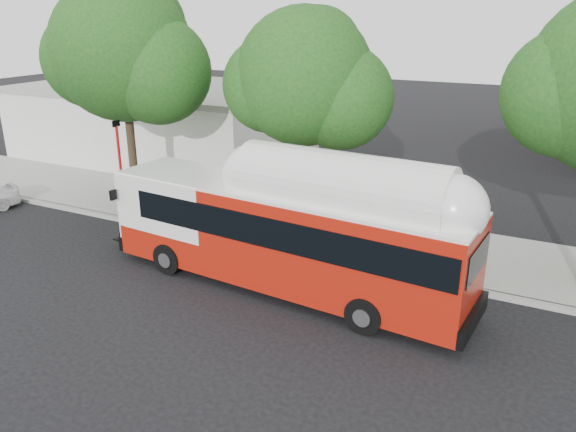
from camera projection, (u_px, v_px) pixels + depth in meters
name	position (u px, v px, depth m)	size (l,w,h in m)	color
ground	(248.00, 306.00, 16.89)	(120.00, 120.00, 0.00)	black
sidewalk	(331.00, 232.00, 22.33)	(60.00, 5.00, 0.15)	gray
curb_strip	(303.00, 256.00, 20.14)	(60.00, 0.30, 0.15)	gray
red_curb_segment	(232.00, 242.00, 21.40)	(10.00, 0.32, 0.16)	maroon
street_tree_left	(133.00, 57.00, 22.87)	(6.67, 5.80, 9.74)	#2D2116
street_tree_mid	(315.00, 83.00, 20.20)	(5.75, 5.00, 8.62)	#2D2116
low_commercial_bldg	(164.00, 120.00, 33.79)	(16.20, 10.20, 4.25)	silver
transit_bus	(286.00, 237.00, 17.43)	(12.84, 3.56, 3.75)	#A6180B
signal_pole	(121.00, 170.00, 23.16)	(0.12, 0.40, 4.23)	red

